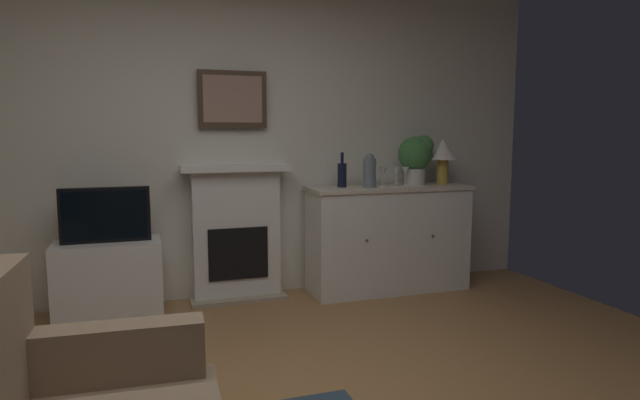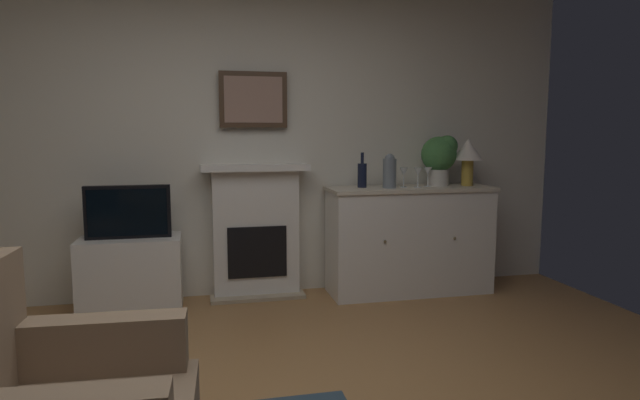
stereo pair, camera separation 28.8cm
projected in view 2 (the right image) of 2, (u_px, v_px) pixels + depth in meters
name	position (u px, v px, depth m)	size (l,w,h in m)	color
wall_rear	(232.00, 138.00, 4.48)	(5.83, 0.06, 2.62)	silver
fireplace_unit	(256.00, 231.00, 4.48)	(0.87, 0.30, 1.10)	white
framed_picture	(253.00, 100.00, 4.40)	(0.55, 0.04, 0.45)	#473323
sideboard_cabinet	(409.00, 240.00, 4.61)	(1.39, 0.49, 0.90)	white
table_lamp	(468.00, 153.00, 4.63)	(0.26, 0.26, 0.40)	#B79338
wine_bottle	(362.00, 175.00, 4.49)	(0.08, 0.08, 0.29)	black
wine_glass_left	(404.00, 173.00, 4.50)	(0.07, 0.07, 0.16)	silver
wine_glass_center	(418.00, 173.00, 4.49)	(0.07, 0.07, 0.16)	silver
wine_glass_right	(428.00, 172.00, 4.56)	(0.07, 0.07, 0.16)	silver
vase_decorative	(390.00, 171.00, 4.44)	(0.11, 0.11, 0.28)	slate
tv_cabinet	(131.00, 274.00, 4.15)	(0.75, 0.42, 0.57)	white
tv_set	(128.00, 212.00, 4.06)	(0.62, 0.07, 0.40)	black
potted_plant_small	(440.00, 156.00, 4.63)	(0.30, 0.30, 0.43)	beige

